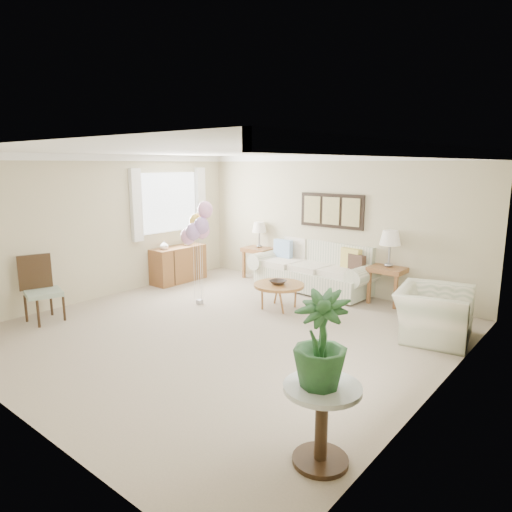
# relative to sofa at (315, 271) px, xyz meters

# --- Properties ---
(ground_plane) EXTENTS (6.00, 6.00, 0.00)m
(ground_plane) POSITION_rel_sofa_xyz_m (0.22, -2.79, -0.37)
(ground_plane) COLOR tan
(room_shell) EXTENTS (6.04, 6.04, 2.60)m
(room_shell) POSITION_rel_sofa_xyz_m (0.11, -2.70, 1.26)
(room_shell) COLOR #BCB28E
(room_shell) RESTS_ON ground
(wall_art_triptych) EXTENTS (1.35, 0.06, 0.65)m
(wall_art_triptych) POSITION_rel_sofa_xyz_m (0.22, 0.17, 1.18)
(wall_art_triptych) COLOR black
(wall_art_triptych) RESTS_ON ground
(sofa) EXTENTS (2.61, 1.11, 0.94)m
(sofa) POSITION_rel_sofa_xyz_m (0.00, 0.00, 0.00)
(sofa) COLOR beige
(sofa) RESTS_ON ground
(end_table_left) EXTENTS (0.61, 0.56, 0.67)m
(end_table_left) POSITION_rel_sofa_xyz_m (-1.44, 0.04, 0.19)
(end_table_left) COLOR brown
(end_table_left) RESTS_ON ground
(end_table_right) EXTENTS (0.61, 0.55, 0.66)m
(end_table_right) POSITION_rel_sofa_xyz_m (1.48, 0.03, 0.18)
(end_table_right) COLOR brown
(end_table_right) RESTS_ON ground
(lamp_left) EXTENTS (0.31, 0.31, 0.55)m
(lamp_left) POSITION_rel_sofa_xyz_m (-1.44, 0.04, 0.72)
(lamp_left) COLOR gray
(lamp_left) RESTS_ON end_table_left
(lamp_right) EXTENTS (0.37, 0.37, 0.65)m
(lamp_right) POSITION_rel_sofa_xyz_m (1.48, 0.03, 0.78)
(lamp_right) COLOR gray
(lamp_right) RESTS_ON end_table_right
(coffee_table) EXTENTS (0.86, 0.86, 0.43)m
(coffee_table) POSITION_rel_sofa_xyz_m (0.18, -1.44, 0.03)
(coffee_table) COLOR olive
(coffee_table) RESTS_ON ground
(decor_bowl) EXTENTS (0.28, 0.28, 0.07)m
(decor_bowl) POSITION_rel_sofa_xyz_m (0.18, -1.46, 0.10)
(decor_bowl) COLOR #2B221D
(decor_bowl) RESTS_ON coffee_table
(armchair) EXTENTS (1.14, 1.26, 0.72)m
(armchair) POSITION_rel_sofa_xyz_m (2.66, -1.12, -0.01)
(armchair) COLOR beige
(armchair) RESTS_ON ground
(side_table) EXTENTS (0.64, 0.64, 0.69)m
(side_table) POSITION_rel_sofa_xyz_m (2.89, -4.52, 0.15)
(side_table) COLOR silver
(side_table) RESTS_ON ground
(potted_plant) EXTENTS (0.48, 0.48, 0.78)m
(potted_plant) POSITION_rel_sofa_xyz_m (2.87, -4.54, 0.71)
(potted_plant) COLOR #224528
(potted_plant) RESTS_ON side_table
(accent_chair) EXTENTS (0.63, 0.63, 1.04)m
(accent_chair) POSITION_rel_sofa_xyz_m (-2.35, -4.27, 0.17)
(accent_chair) COLOR gray
(accent_chair) RESTS_ON ground
(credenza) EXTENTS (0.46, 1.20, 0.74)m
(credenza) POSITION_rel_sofa_xyz_m (-2.54, -1.29, -0.00)
(credenza) COLOR brown
(credenza) RESTS_ON ground
(vase_white) EXTENTS (0.20, 0.20, 0.18)m
(vase_white) POSITION_rel_sofa_xyz_m (-2.52, -1.67, 0.46)
(vase_white) COLOR white
(vase_white) RESTS_ON credenza
(vase_sage) EXTENTS (0.21, 0.21, 0.19)m
(vase_sage) POSITION_rel_sofa_xyz_m (-2.52, -1.04, 0.46)
(vase_sage) COLOR beige
(vase_sage) RESTS_ON credenza
(balloon_cluster) EXTENTS (0.52, 0.46, 1.82)m
(balloon_cluster) POSITION_rel_sofa_xyz_m (-1.04, -2.13, 1.01)
(balloon_cluster) COLOR gray
(balloon_cluster) RESTS_ON ground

